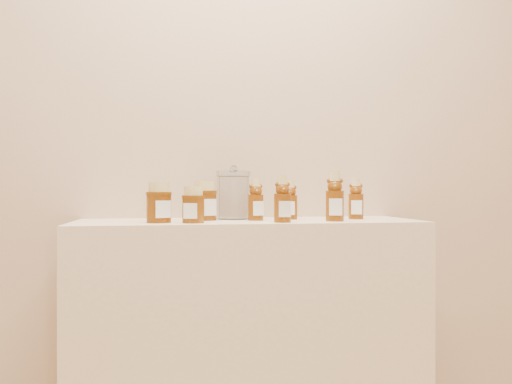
{
  "coord_description": "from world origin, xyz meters",
  "views": [
    {
      "loc": [
        -0.27,
        -0.19,
        1.0
      ],
      "look_at": [
        0.02,
        1.52,
        1.0
      ],
      "focal_mm": 35.0,
      "sensor_mm": 36.0,
      "label": 1
    }
  ],
  "objects": [
    {
      "name": "bear_bottle_back_mid",
      "position": [
        0.16,
        1.59,
        0.98
      ],
      "size": [
        0.07,
        0.07,
        0.16
      ],
      "primitive_type": null,
      "rotation": [
        0.0,
        0.0,
        -0.32
      ],
      "color": "#572806",
      "rests_on": "display_table"
    },
    {
      "name": "bear_bottle_front_right",
      "position": [
        0.29,
        1.46,
        1.0
      ],
      "size": [
        0.08,
        0.08,
        0.19
      ],
      "primitive_type": null,
      "rotation": [
        0.0,
        0.0,
        -0.22
      ],
      "color": "#572806",
      "rests_on": "display_table"
    },
    {
      "name": "bear_bottle_back_left",
      "position": [
        0.02,
        1.54,
        0.98
      ],
      "size": [
        0.07,
        0.07,
        0.17
      ],
      "primitive_type": null,
      "rotation": [
        0.0,
        0.0,
        0.16
      ],
      "color": "#572806",
      "rests_on": "display_table"
    },
    {
      "name": "glass_canister",
      "position": [
        -0.04,
        1.64,
        1.0
      ],
      "size": [
        0.13,
        0.13,
        0.19
      ],
      "primitive_type": null,
      "rotation": [
        0.0,
        0.0,
        0.06
      ],
      "color": "white",
      "rests_on": "display_table"
    },
    {
      "name": "wall_back",
      "position": [
        0.0,
        1.75,
        1.35
      ],
      "size": [
        3.5,
        0.02,
        2.7
      ],
      "primitive_type": "cube",
      "color": "tan",
      "rests_on": "ground"
    },
    {
      "name": "bear_bottle_back_right",
      "position": [
        0.4,
        1.56,
        0.99
      ],
      "size": [
        0.07,
        0.07,
        0.17
      ],
      "primitive_type": null,
      "rotation": [
        0.0,
        0.0,
        -0.28
      ],
      "color": "#572806",
      "rests_on": "display_table"
    },
    {
      "name": "display_table",
      "position": [
        0.0,
        1.55,
        0.45
      ],
      "size": [
        1.2,
        0.4,
        0.9
      ],
      "primitive_type": "cube",
      "color": "beige",
      "rests_on": "ground"
    },
    {
      "name": "honey_jar_back",
      "position": [
        -0.15,
        1.58,
        0.97
      ],
      "size": [
        0.11,
        0.11,
        0.14
      ],
      "primitive_type": null,
      "rotation": [
        0.0,
        0.0,
        0.32
      ],
      "color": "#572806",
      "rests_on": "display_table"
    },
    {
      "name": "bear_bottle_front_left",
      "position": [
        0.09,
        1.42,
        0.99
      ],
      "size": [
        0.06,
        0.06,
        0.18
      ],
      "primitive_type": null,
      "rotation": [
        0.0,
        0.0,
        0.05
      ],
      "color": "#572806",
      "rests_on": "display_table"
    },
    {
      "name": "honey_jar_front",
      "position": [
        -0.2,
        1.44,
        0.96
      ],
      "size": [
        0.09,
        0.09,
        0.12
      ],
      "primitive_type": null,
      "rotation": [
        0.0,
        0.0,
        -0.31
      ],
      "color": "#572806",
      "rests_on": "display_table"
    },
    {
      "name": "honey_jar_left",
      "position": [
        -0.31,
        1.47,
        0.97
      ],
      "size": [
        0.11,
        0.11,
        0.13
      ],
      "primitive_type": null,
      "rotation": [
        0.0,
        0.0,
        0.36
      ],
      "color": "#572806",
      "rests_on": "display_table"
    }
  ]
}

